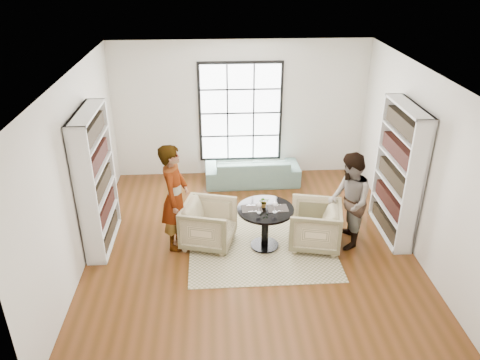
{
  "coord_description": "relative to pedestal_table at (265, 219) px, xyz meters",
  "views": [
    {
      "loc": [
        -0.58,
        -6.75,
        4.68
      ],
      "look_at": [
        -0.16,
        0.4,
        1.1
      ],
      "focal_mm": 35.0,
      "sensor_mm": 36.0,
      "label": 1
    }
  ],
  "objects": [
    {
      "name": "placemat_right",
      "position": [
        0.2,
        -0.02,
        0.21
      ],
      "size": [
        0.35,
        0.28,
        0.01
      ],
      "primitive_type": "cube",
      "rotation": [
        0.0,
        0.0,
        0.05
      ],
      "color": "#2A2824",
      "rests_on": "pedestal_table"
    },
    {
      "name": "room_shell",
      "position": [
        -0.24,
        0.56,
        0.71
      ],
      "size": [
        6.0,
        6.01,
        6.0
      ],
      "color": "silver",
      "rests_on": "ground"
    },
    {
      "name": "flower_centerpiece",
      "position": [
        -0.02,
        0.05,
        0.3
      ],
      "size": [
        0.17,
        0.15,
        0.19
      ],
      "primitive_type": "imported",
      "rotation": [
        0.0,
        0.0,
        0.01
      ],
      "color": "gray",
      "rests_on": "pedestal_table"
    },
    {
      "name": "rug",
      "position": [
        -0.05,
        0.17,
        -0.55
      ],
      "size": [
        2.51,
        2.51,
        0.01
      ],
      "primitive_type": "cube",
      "rotation": [
        0.0,
        0.0,
        0.01
      ],
      "color": "#BFAE8F",
      "rests_on": "ground"
    },
    {
      "name": "cutlery_left",
      "position": [
        -0.23,
        0.0,
        0.22
      ],
      "size": [
        0.15,
        0.23,
        0.01
      ],
      "primitive_type": null,
      "rotation": [
        0.0,
        0.0,
        0.05
      ],
      "color": "silver",
      "rests_on": "placemat_left"
    },
    {
      "name": "pedestal_table",
      "position": [
        0.0,
        0.0,
        0.0
      ],
      "size": [
        0.95,
        0.95,
        0.76
      ],
      "rotation": [
        0.0,
        0.0,
        0.05
      ],
      "color": "black",
      "rests_on": "ground"
    },
    {
      "name": "person_left",
      "position": [
        -1.51,
        0.15,
        0.39
      ],
      "size": [
        0.56,
        0.75,
        1.88
      ],
      "primitive_type": "imported",
      "rotation": [
        0.0,
        0.0,
        1.41
      ],
      "color": "gray",
      "rests_on": "ground"
    },
    {
      "name": "person_right",
      "position": [
        1.41,
        0.0,
        0.3
      ],
      "size": [
        0.7,
        0.87,
        1.7
      ],
      "primitive_type": "imported",
      "rotation": [
        0.0,
        0.0,
        -1.64
      ],
      "color": "gray",
      "rests_on": "ground"
    },
    {
      "name": "armchair_left",
      "position": [
        -0.96,
        0.15,
        -0.16
      ],
      "size": [
        1.05,
        1.04,
        0.79
      ],
      "primitive_type": "imported",
      "rotation": [
        0.0,
        0.0,
        1.31
      ],
      "color": "tan",
      "rests_on": "ground"
    },
    {
      "name": "wine_glass_right",
      "position": [
        0.14,
        -0.13,
        0.36
      ],
      "size": [
        0.09,
        0.09,
        0.2
      ],
      "color": "silver",
      "rests_on": "pedestal_table"
    },
    {
      "name": "armchair_right",
      "position": [
        0.86,
        0.0,
        -0.16
      ],
      "size": [
        1.03,
        1.01,
        0.79
      ],
      "primitive_type": "imported",
      "rotation": [
        0.0,
        0.0,
        -1.79
      ],
      "color": "tan",
      "rests_on": "ground"
    },
    {
      "name": "placemat_left",
      "position": [
        -0.23,
        0.0,
        0.21
      ],
      "size": [
        0.35,
        0.28,
        0.01
      ],
      "primitive_type": "cube",
      "rotation": [
        0.0,
        0.0,
        0.05
      ],
      "color": "#2A2824",
      "rests_on": "pedestal_table"
    },
    {
      "name": "wine_glass_left",
      "position": [
        -0.12,
        -0.13,
        0.35
      ],
      "size": [
        0.09,
        0.09,
        0.19
      ],
      "color": "silver",
      "rests_on": "pedestal_table"
    },
    {
      "name": "ground",
      "position": [
        -0.24,
        0.02,
        -0.55
      ],
      "size": [
        6.0,
        6.0,
        0.0
      ],
      "primitive_type": "plane",
      "color": "#5F3216"
    },
    {
      "name": "cutlery_right",
      "position": [
        0.2,
        -0.02,
        0.22
      ],
      "size": [
        0.15,
        0.23,
        0.01
      ],
      "primitive_type": null,
      "rotation": [
        0.0,
        0.0,
        0.05
      ],
      "color": "silver",
      "rests_on": "placemat_right"
    },
    {
      "name": "sofa",
      "position": [
        -0.01,
        2.47,
        -0.25
      ],
      "size": [
        2.05,
        0.83,
        0.59
      ],
      "primitive_type": "imported",
      "rotation": [
        0.0,
        0.0,
        3.16
      ],
      "color": "#769D98",
      "rests_on": "ground"
    }
  ]
}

